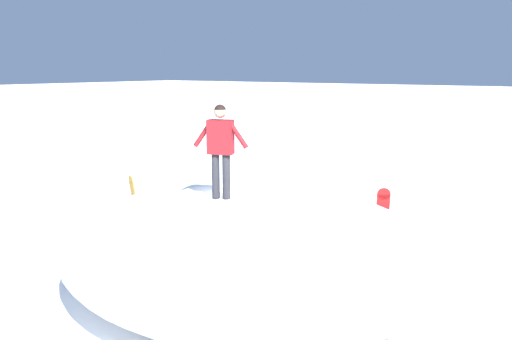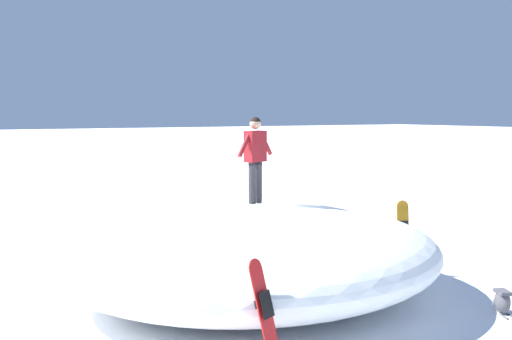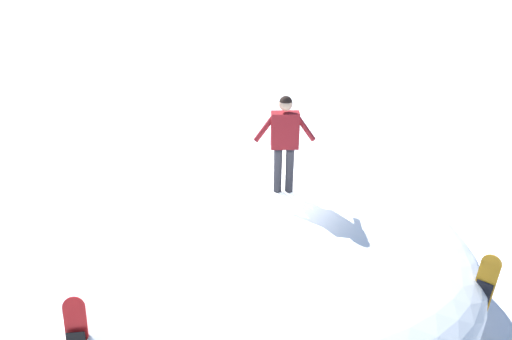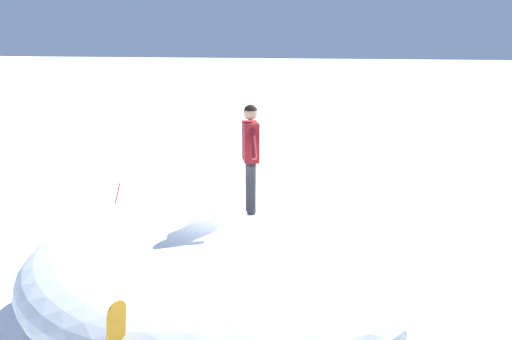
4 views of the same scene
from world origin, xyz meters
The scene contains 5 objects.
ground centered at (0.00, 0.00, 0.00)m, with size 240.00×240.00×0.00m, color white.
snow_mound centered at (-0.10, 0.48, 0.87)m, with size 7.34×6.51×1.75m, color white.
snowboarder_standing centered at (-0.42, 0.14, 2.75)m, with size 0.98×0.44×1.69m.
snowboard_primary_upright centered at (-3.63, 0.92, 0.85)m, with size 0.32×0.29×1.65m.
backpack_far centered at (2.05, -2.44, 0.24)m, with size 0.50×0.49×0.47m.
Camera 3 is at (-2.05, 6.54, 5.37)m, focal length 30.44 mm.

